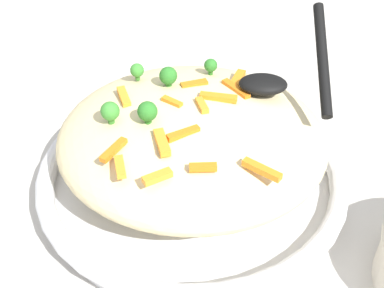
% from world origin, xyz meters
% --- Properties ---
extents(ground_plane, '(2.40, 2.40, 0.00)m').
position_xyz_m(ground_plane, '(0.00, 0.00, 0.00)').
color(ground_plane, beige).
extents(serving_bowl, '(0.37, 0.37, 0.05)m').
position_xyz_m(serving_bowl, '(0.00, 0.00, 0.03)').
color(serving_bowl, silver).
rests_on(serving_bowl, ground_plane).
extents(pasta_mound, '(0.31, 0.29, 0.09)m').
position_xyz_m(pasta_mound, '(0.00, 0.00, 0.09)').
color(pasta_mound, beige).
rests_on(pasta_mound, serving_bowl).
extents(carrot_piece_0, '(0.02, 0.04, 0.01)m').
position_xyz_m(carrot_piece_0, '(0.05, 0.07, 0.13)').
color(carrot_piece_0, orange).
rests_on(carrot_piece_0, pasta_mound).
extents(carrot_piece_1, '(0.03, 0.02, 0.01)m').
position_xyz_m(carrot_piece_1, '(-0.02, 0.01, 0.13)').
color(carrot_piece_1, orange).
rests_on(carrot_piece_1, pasta_mound).
extents(carrot_piece_2, '(0.03, 0.03, 0.01)m').
position_xyz_m(carrot_piece_2, '(-0.01, -0.05, 0.13)').
color(carrot_piece_2, orange).
rests_on(carrot_piece_2, pasta_mound).
extents(carrot_piece_3, '(0.03, 0.02, 0.01)m').
position_xyz_m(carrot_piece_3, '(0.00, 0.05, 0.13)').
color(carrot_piece_3, orange).
rests_on(carrot_piece_3, pasta_mound).
extents(carrot_piece_4, '(0.02, 0.03, 0.01)m').
position_xyz_m(carrot_piece_4, '(-0.06, -0.10, 0.13)').
color(carrot_piece_4, orange).
rests_on(carrot_piece_4, pasta_mound).
extents(carrot_piece_5, '(0.02, 0.03, 0.01)m').
position_xyz_m(carrot_piece_5, '(0.01, 0.00, 0.13)').
color(carrot_piece_5, orange).
rests_on(carrot_piece_5, pasta_mound).
extents(carrot_piece_6, '(0.03, 0.01, 0.01)m').
position_xyz_m(carrot_piece_6, '(0.02, -0.09, 0.13)').
color(carrot_piece_6, orange).
rests_on(carrot_piece_6, pasta_mound).
extents(carrot_piece_7, '(0.02, 0.04, 0.01)m').
position_xyz_m(carrot_piece_7, '(-0.08, 0.02, 0.13)').
color(carrot_piece_7, orange).
rests_on(carrot_piece_7, pasta_mound).
extents(carrot_piece_8, '(0.03, 0.02, 0.01)m').
position_xyz_m(carrot_piece_8, '(-0.03, -0.11, 0.13)').
color(carrot_piece_8, orange).
rests_on(carrot_piece_8, pasta_mound).
extents(carrot_piece_9, '(0.04, 0.03, 0.01)m').
position_xyz_m(carrot_piece_9, '(0.07, -0.09, 0.13)').
color(carrot_piece_9, orange).
rests_on(carrot_piece_9, pasta_mound).
extents(carrot_piece_10, '(0.03, 0.04, 0.01)m').
position_xyz_m(carrot_piece_10, '(0.05, 0.04, 0.13)').
color(carrot_piece_10, orange).
rests_on(carrot_piece_10, pasta_mound).
extents(carrot_piece_11, '(0.02, 0.04, 0.01)m').
position_xyz_m(carrot_piece_11, '(-0.07, -0.07, 0.13)').
color(carrot_piece_11, orange).
rests_on(carrot_piece_11, pasta_mound).
extents(carrot_piece_12, '(0.04, 0.02, 0.01)m').
position_xyz_m(carrot_piece_12, '(0.03, 0.02, 0.13)').
color(carrot_piece_12, orange).
rests_on(carrot_piece_12, pasta_mound).
extents(carrot_piece_13, '(0.02, 0.04, 0.01)m').
position_xyz_m(carrot_piece_13, '(-0.03, -0.06, 0.13)').
color(carrot_piece_13, orange).
rests_on(carrot_piece_13, pasta_mound).
extents(broccoli_floret_0, '(0.02, 0.02, 0.03)m').
position_xyz_m(broccoli_floret_0, '(-0.05, -0.03, 0.14)').
color(broccoli_floret_0, '#296820').
rests_on(broccoli_floret_0, pasta_mound).
extents(broccoli_floret_1, '(0.02, 0.02, 0.02)m').
position_xyz_m(broccoli_floret_1, '(0.02, 0.08, 0.14)').
color(broccoli_floret_1, '#296820').
rests_on(broccoli_floret_1, pasta_mound).
extents(broccoli_floret_2, '(0.02, 0.02, 0.02)m').
position_xyz_m(broccoli_floret_2, '(-0.07, 0.07, 0.14)').
color(broccoli_floret_2, '#377928').
rests_on(broccoli_floret_2, pasta_mound).
extents(broccoli_floret_3, '(0.02, 0.02, 0.03)m').
position_xyz_m(broccoli_floret_3, '(-0.03, 0.05, 0.14)').
color(broccoli_floret_3, '#296820').
rests_on(broccoli_floret_3, pasta_mound).
extents(broccoli_floret_4, '(0.02, 0.02, 0.03)m').
position_xyz_m(broccoli_floret_4, '(-0.09, -0.02, 0.14)').
color(broccoli_floret_4, '#377928').
rests_on(broccoli_floret_4, pasta_mound).
extents(serving_spoon, '(0.10, 0.13, 0.08)m').
position_xyz_m(serving_spoon, '(0.10, 0.04, 0.15)').
color(serving_spoon, black).
rests_on(serving_spoon, pasta_mound).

